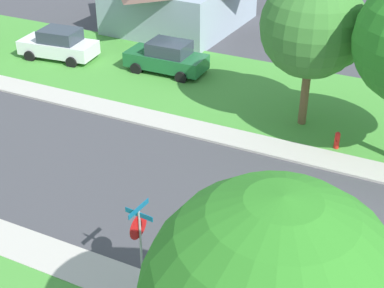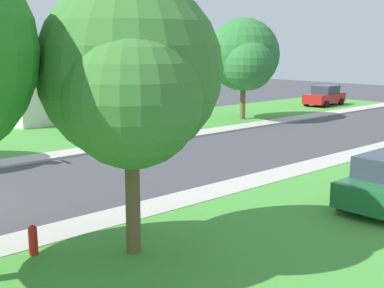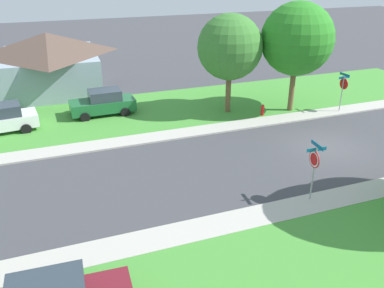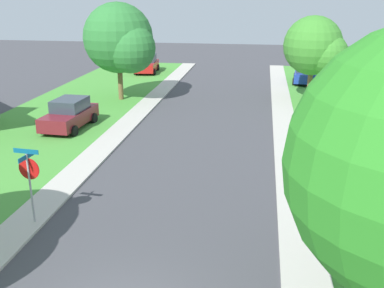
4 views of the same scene
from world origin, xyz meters
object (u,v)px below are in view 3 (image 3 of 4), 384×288
stop_sign_near_corner (343,86)px  car_white_kerbside_mid (1,119)px  house_right_setback (49,61)px  stop_sign_far_corner (314,163)px  car_green_across_road (103,103)px  tree_sidewalk_mid (231,48)px  tree_sidewalk_far (297,41)px  fire_hydrant (263,110)px

stop_sign_near_corner → car_white_kerbside_mid: stop_sign_near_corner is taller
house_right_setback → stop_sign_far_corner: bearing=-155.7°
car_green_across_road → tree_sidewalk_mid: bearing=-105.1°
stop_sign_near_corner → stop_sign_far_corner: (-8.90, 8.75, 0.00)m
stop_sign_near_corner → tree_sidewalk_mid: size_ratio=0.41×
car_green_across_road → house_right_setback: size_ratio=0.47×
stop_sign_near_corner → stop_sign_far_corner: bearing=135.5°
house_right_setback → car_green_across_road: bearing=-158.2°
stop_sign_near_corner → car_white_kerbside_mid: 22.30m
stop_sign_far_corner → car_green_across_road: (14.10, 6.75, -1.01)m
tree_sidewalk_far → car_white_kerbside_mid: bearing=82.4°
car_white_kerbside_mid → tree_sidewalk_mid: tree_sidewalk_mid is taller
car_green_across_road → fire_hydrant: (-4.00, -10.07, -0.44)m
stop_sign_near_corner → car_green_across_road: 16.39m
stop_sign_near_corner → tree_sidewalk_far: tree_sidewalk_far is taller
stop_sign_far_corner → car_white_kerbside_mid: (13.15, 13.11, -1.01)m
car_green_across_road → house_right_setback: house_right_setback is taller
stop_sign_far_corner → car_white_kerbside_mid: size_ratio=0.62×
stop_sign_near_corner → fire_hydrant: size_ratio=3.34×
tree_sidewalk_mid → fire_hydrant: bearing=-135.2°
house_right_setback → tree_sidewalk_mid: bearing=-130.4°
car_white_kerbside_mid → fire_hydrant: 16.72m
house_right_setback → stop_sign_near_corner: bearing=-124.2°
tree_sidewalk_mid → fire_hydrant: tree_sidewalk_mid is taller
car_green_across_road → tree_sidewalk_far: bearing=-105.5°
car_white_kerbside_mid → tree_sidewalk_mid: bearing=-95.1°
stop_sign_near_corner → house_right_setback: 22.32m
house_right_setback → fire_hydrant: 17.38m
car_white_kerbside_mid → car_green_across_road: size_ratio=1.03×
fire_hydrant → house_right_setback: bearing=48.9°
tree_sidewalk_far → fire_hydrant: tree_sidewalk_far is taller
car_white_kerbside_mid → house_right_setback: house_right_setback is taller
stop_sign_near_corner → fire_hydrant: bearing=77.6°
stop_sign_far_corner → house_right_setback: bearing=24.3°
tree_sidewalk_mid → fire_hydrant: size_ratio=8.06×
stop_sign_near_corner → house_right_setback: size_ratio=0.30×
car_white_kerbside_mid → stop_sign_far_corner: bearing=-135.1°
stop_sign_near_corner → house_right_setback: bearing=55.8°
fire_hydrant → stop_sign_far_corner: bearing=161.8°
stop_sign_near_corner → car_white_kerbside_mid: size_ratio=0.62×
stop_sign_near_corner → house_right_setback: house_right_setback is taller
stop_sign_near_corner → tree_sidewalk_mid: (2.95, 7.18, 2.50)m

